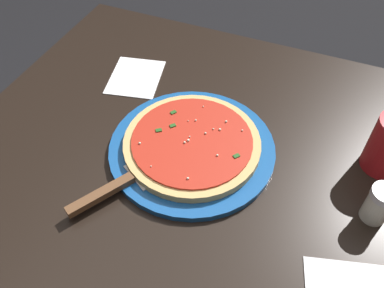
# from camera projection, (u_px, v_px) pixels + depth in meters

# --- Properties ---
(restaurant_table) EXTENTS (1.02, 0.88, 0.75)m
(restaurant_table) POSITION_uv_depth(u_px,v_px,m) (204.00, 200.00, 0.88)
(restaurant_table) COLOR black
(restaurant_table) RESTS_ON ground_plane
(serving_plate) EXTENTS (0.33, 0.33, 0.01)m
(serving_plate) POSITION_uv_depth(u_px,v_px,m) (192.00, 148.00, 0.80)
(serving_plate) COLOR #195199
(serving_plate) RESTS_ON restaurant_table
(pizza) EXTENTS (0.27, 0.27, 0.02)m
(pizza) POSITION_uv_depth(u_px,v_px,m) (192.00, 143.00, 0.78)
(pizza) COLOR #DBB26B
(pizza) RESTS_ON serving_plate
(pizza_server) EXTENTS (0.15, 0.21, 0.01)m
(pizza_server) POSITION_uv_depth(u_px,v_px,m) (121.00, 184.00, 0.72)
(pizza_server) COLOR silver
(pizza_server) RESTS_ON serving_plate
(napkin_folded_right) EXTENTS (0.14, 0.16, 0.00)m
(napkin_folded_right) POSITION_uv_depth(u_px,v_px,m) (136.00, 77.00, 0.95)
(napkin_folded_right) COLOR white
(napkin_folded_right) RESTS_ON restaurant_table
(parmesan_shaker) EXTENTS (0.05, 0.05, 0.07)m
(parmesan_shaker) POSITION_uv_depth(u_px,v_px,m) (379.00, 204.00, 0.67)
(parmesan_shaker) COLOR silver
(parmesan_shaker) RESTS_ON restaurant_table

